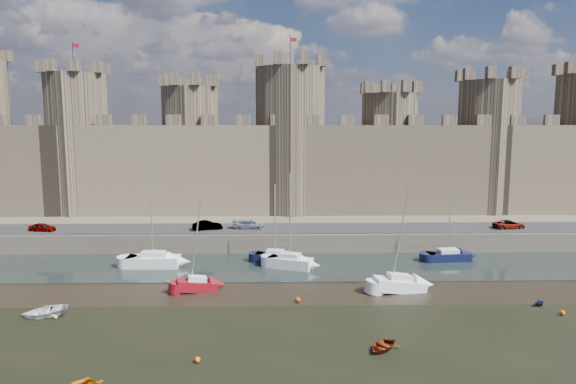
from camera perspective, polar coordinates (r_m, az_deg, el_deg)
name	(u,v)px	position (r m, az deg, el deg)	size (l,w,h in m)	color
ground	(278,361)	(38.83, -1.11, -18.23)	(160.00, 160.00, 0.00)	black
water_channel	(278,267)	(61.29, -1.11, -8.29)	(160.00, 12.00, 0.08)	black
quay	(278,207)	(96.19, -1.12, -1.63)	(160.00, 60.00, 2.50)	#4C443A
road	(278,228)	(70.39, -1.12, -4.06)	(160.00, 7.00, 0.10)	black
castle	(274,155)	(83.06, -1.58, 4.11)	(108.50, 11.00, 29.00)	#42382B
car_0	(42,227)	(75.86, -25.63, -3.56)	(1.40, 3.49, 1.19)	gray
car_1	(207,226)	(70.16, -8.95, -3.70)	(1.38, 3.94, 1.30)	gray
car_2	(249,225)	(70.31, -4.39, -3.62)	(1.74, 4.28, 1.24)	gray
car_3	(509,225)	(76.50, 23.35, -3.34)	(1.96, 4.26, 1.18)	gray
sailboat_0	(153,260)	(62.93, -14.76, -7.34)	(6.19, 2.52, 11.48)	white
sailboat_1	(275,257)	(62.91, -1.44, -7.18)	(5.05, 2.79, 9.56)	black
sailboat_2	(290,261)	(60.42, 0.21, -7.71)	(5.56, 3.77, 11.19)	white
sailboat_3	(448,255)	(66.60, 17.37, -6.73)	(5.42, 2.53, 9.20)	black
sailboat_4	(197,284)	(53.58, -10.05, -10.05)	(4.44, 2.67, 9.71)	maroon
sailboat_5	(399,284)	(53.86, 12.27, -9.93)	(5.45, 2.83, 11.22)	white
dinghy_4	(382,346)	(40.95, 10.44, -16.47)	(2.05, 0.59, 2.87)	#68230B
dinghy_6	(45,313)	(51.06, -25.42, -12.00)	(2.72, 0.79, 3.81)	silver
dinghy_7	(539,303)	(54.15, 26.16, -10.98)	(1.12, 0.68, 1.30)	#0D1931
buoy_1	(298,300)	(49.84, 1.11, -11.88)	(0.50, 0.50, 0.50)	#C53C08
buoy_3	(562,313)	(52.70, 28.19, -11.76)	(0.45, 0.45, 0.45)	#D05709
buoy_4	(197,360)	(39.00, -10.04, -17.88)	(0.44, 0.44, 0.44)	orange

